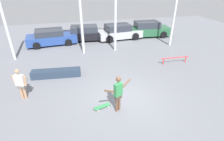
{
  "coord_description": "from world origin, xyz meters",
  "views": [
    {
      "loc": [
        -2.28,
        -6.64,
        5.22
      ],
      "look_at": [
        -0.21,
        1.55,
        0.78
      ],
      "focal_mm": 28.0,
      "sensor_mm": 36.0,
      "label": 1
    }
  ],
  "objects_px": {
    "parked_car_blue": "(51,37)",
    "parked_car_black": "(86,33)",
    "grind_box": "(56,73)",
    "parked_car_silver": "(119,32)",
    "skateboard": "(102,106)",
    "grind_rail": "(175,59)",
    "parked_car_green": "(148,29)",
    "skateboarder": "(118,92)",
    "bystander": "(20,83)"
  },
  "relations": [
    {
      "from": "skateboarder",
      "to": "skateboard",
      "type": "distance_m",
      "value": 1.18
    },
    {
      "from": "skateboard",
      "to": "parked_car_silver",
      "type": "distance_m",
      "value": 10.43
    },
    {
      "from": "parked_car_black",
      "to": "skateboarder",
      "type": "bearing_deg",
      "value": -83.58
    },
    {
      "from": "parked_car_silver",
      "to": "parked_car_green",
      "type": "xyz_separation_m",
      "value": [
        3.06,
        0.15,
        0.04
      ]
    },
    {
      "from": "skateboarder",
      "to": "bystander",
      "type": "relative_size",
      "value": 1.08
    },
    {
      "from": "parked_car_silver",
      "to": "bystander",
      "type": "xyz_separation_m",
      "value": [
        -7.2,
        -8.12,
        0.19
      ]
    },
    {
      "from": "parked_car_silver",
      "to": "skateboard",
      "type": "bearing_deg",
      "value": -114.79
    },
    {
      "from": "skateboard",
      "to": "grind_box",
      "type": "bearing_deg",
      "value": 105.41
    },
    {
      "from": "grind_rail",
      "to": "parked_car_silver",
      "type": "height_order",
      "value": "parked_car_silver"
    },
    {
      "from": "skateboarder",
      "to": "grind_rail",
      "type": "relative_size",
      "value": 0.84
    },
    {
      "from": "parked_car_black",
      "to": "parked_car_silver",
      "type": "height_order",
      "value": "parked_car_silver"
    },
    {
      "from": "grind_box",
      "to": "bystander",
      "type": "bearing_deg",
      "value": -128.76
    },
    {
      "from": "grind_box",
      "to": "parked_car_green",
      "type": "relative_size",
      "value": 0.65
    },
    {
      "from": "skateboard",
      "to": "bystander",
      "type": "relative_size",
      "value": 0.5
    },
    {
      "from": "grind_box",
      "to": "parked_car_green",
      "type": "xyz_separation_m",
      "value": [
        8.77,
        6.42,
        0.5
      ]
    },
    {
      "from": "parked_car_black",
      "to": "bystander",
      "type": "bearing_deg",
      "value": -110.0
    },
    {
      "from": "parked_car_silver",
      "to": "bystander",
      "type": "relative_size",
      "value": 2.68
    },
    {
      "from": "skateboard",
      "to": "grind_rail",
      "type": "height_order",
      "value": "grind_rail"
    },
    {
      "from": "parked_car_black",
      "to": "parked_car_green",
      "type": "relative_size",
      "value": 1.04
    },
    {
      "from": "grind_rail",
      "to": "parked_car_green",
      "type": "xyz_separation_m",
      "value": [
        0.87,
        6.47,
        0.38
      ]
    },
    {
      "from": "grind_box",
      "to": "parked_car_blue",
      "type": "height_order",
      "value": "parked_car_blue"
    },
    {
      "from": "skateboard",
      "to": "grind_box",
      "type": "height_order",
      "value": "grind_box"
    },
    {
      "from": "grind_box",
      "to": "parked_car_black",
      "type": "height_order",
      "value": "parked_car_black"
    },
    {
      "from": "skateboarder",
      "to": "grind_box",
      "type": "relative_size",
      "value": 0.61
    },
    {
      "from": "parked_car_blue",
      "to": "parked_car_black",
      "type": "bearing_deg",
      "value": 3.11
    },
    {
      "from": "parked_car_green",
      "to": "skateboarder",
      "type": "bearing_deg",
      "value": -115.04
    },
    {
      "from": "grind_rail",
      "to": "parked_car_black",
      "type": "distance_m",
      "value": 8.58
    },
    {
      "from": "skateboard",
      "to": "parked_car_silver",
      "type": "xyz_separation_m",
      "value": [
        3.62,
        9.76,
        0.62
      ]
    },
    {
      "from": "grind_box",
      "to": "parked_car_green",
      "type": "bearing_deg",
      "value": 36.19
    },
    {
      "from": "grind_rail",
      "to": "parked_car_silver",
      "type": "xyz_separation_m",
      "value": [
        -2.19,
        6.32,
        0.34
      ]
    },
    {
      "from": "bystander",
      "to": "parked_car_blue",
      "type": "bearing_deg",
      "value": -74.35
    },
    {
      "from": "grind_box",
      "to": "parked_car_silver",
      "type": "bearing_deg",
      "value": 47.67
    },
    {
      "from": "bystander",
      "to": "parked_car_black",
      "type": "bearing_deg",
      "value": -93.09
    },
    {
      "from": "bystander",
      "to": "grind_box",
      "type": "bearing_deg",
      "value": -106.43
    },
    {
      "from": "grind_box",
      "to": "grind_rail",
      "type": "height_order",
      "value": "grind_rail"
    },
    {
      "from": "skateboarder",
      "to": "parked_car_black",
      "type": "xyz_separation_m",
      "value": [
        -0.18,
        10.49,
        -0.33
      ]
    },
    {
      "from": "parked_car_blue",
      "to": "skateboard",
      "type": "bearing_deg",
      "value": -80.06
    },
    {
      "from": "parked_car_black",
      "to": "grind_rail",
      "type": "bearing_deg",
      "value": -45.99
    },
    {
      "from": "skateboarder",
      "to": "grind_rail",
      "type": "height_order",
      "value": "skateboarder"
    },
    {
      "from": "parked_car_black",
      "to": "grind_box",
      "type": "bearing_deg",
      "value": -105.6
    },
    {
      "from": "skateboard",
      "to": "bystander",
      "type": "xyz_separation_m",
      "value": [
        -3.58,
        1.64,
        0.81
      ]
    },
    {
      "from": "parked_car_blue",
      "to": "parked_car_black",
      "type": "relative_size",
      "value": 0.95
    },
    {
      "from": "grind_rail",
      "to": "parked_car_black",
      "type": "relative_size",
      "value": 0.45
    },
    {
      "from": "parked_car_blue",
      "to": "bystander",
      "type": "relative_size",
      "value": 2.7
    },
    {
      "from": "grind_box",
      "to": "parked_car_silver",
      "type": "height_order",
      "value": "parked_car_silver"
    },
    {
      "from": "skateboard",
      "to": "grind_rail",
      "type": "relative_size",
      "value": 0.39
    },
    {
      "from": "parked_car_silver",
      "to": "bystander",
      "type": "height_order",
      "value": "bystander"
    },
    {
      "from": "parked_car_black",
      "to": "bystander",
      "type": "height_order",
      "value": "bystander"
    },
    {
      "from": "skateboard",
      "to": "bystander",
      "type": "distance_m",
      "value": 4.02
    },
    {
      "from": "skateboarder",
      "to": "parked_car_green",
      "type": "height_order",
      "value": "skateboarder"
    }
  ]
}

